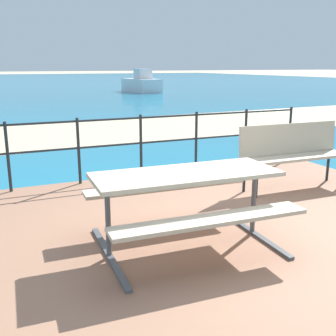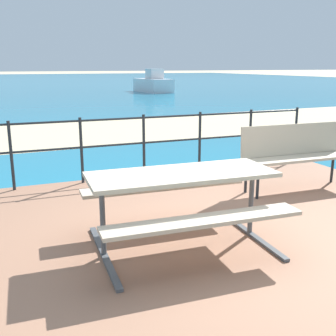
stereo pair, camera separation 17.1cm
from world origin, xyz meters
The scene contains 8 objects.
ground_plane centered at (0.00, 0.00, 0.00)m, with size 240.00×240.00×0.00m, color beige.
patio_paving centered at (0.00, 0.00, 0.03)m, with size 6.40×5.20×0.06m, color #996B51.
sea_water centered at (0.00, 40.00, 0.01)m, with size 90.00×90.00×0.01m, color teal.
beach_strip centered at (0.00, 7.69, 0.01)m, with size 54.00×4.67×0.01m, color beige.
picnic_table centered at (-0.50, -0.13, 0.63)m, with size 1.85×1.42×0.75m.
park_bench centered at (1.79, 1.02, 0.62)m, with size 1.68×0.46×0.92m.
railing_fence centered at (0.00, 2.46, 0.67)m, with size 5.94×0.04×0.99m.
boat_far centered at (7.63, 23.07, 0.54)m, with size 1.82×4.00×1.54m.
Camera 1 is at (-2.19, -3.49, 1.80)m, focal length 43.67 mm.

